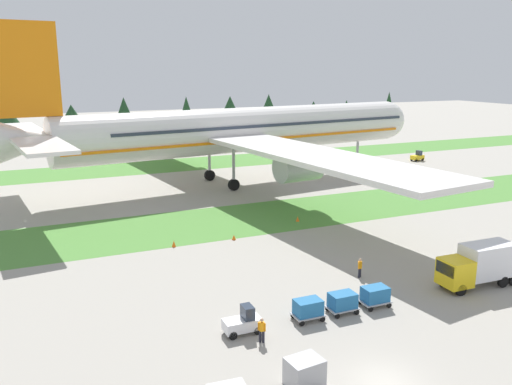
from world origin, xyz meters
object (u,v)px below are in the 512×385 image
at_px(ground_crew_loader, 360,267).
at_px(ground_crew_marshaller, 262,329).
at_px(baggage_tug, 243,322).
at_px(taxiway_marker_0, 298,219).
at_px(cargo_dolly_lead, 308,308).
at_px(catering_truck, 479,264).
at_px(pushback_tractor, 418,157).
at_px(taxiway_marker_1, 174,244).
at_px(uld_container_1, 304,372).
at_px(airliner, 234,130).
at_px(cargo_dolly_second, 342,301).
at_px(taxiway_marker_2, 234,237).
at_px(cargo_dolly_third, 375,295).

bearing_deg(ground_crew_loader, ground_crew_marshaller, -3.61).
bearing_deg(baggage_tug, ground_crew_marshaller, -158.00).
xyz_separation_m(baggage_tug, taxiway_marker_0, (16.21, 22.41, -0.51)).
height_order(baggage_tug, cargo_dolly_lead, baggage_tug).
distance_m(baggage_tug, catering_truck, 20.99).
distance_m(pushback_tractor, taxiway_marker_1, 64.47).
bearing_deg(baggage_tug, catering_truck, -90.42).
height_order(cargo_dolly_lead, catering_truck, catering_truck).
bearing_deg(uld_container_1, airliner, 72.83).
bearing_deg(baggage_tug, cargo_dolly_second, -90.00).
xyz_separation_m(pushback_tractor, taxiway_marker_0, (-41.02, -27.35, -0.51)).
relative_size(ground_crew_loader, taxiway_marker_0, 2.85).
xyz_separation_m(ground_crew_loader, taxiway_marker_0, (3.17, 17.32, -0.64)).
height_order(cargo_dolly_second, taxiway_marker_2, cargo_dolly_second).
distance_m(ground_crew_marshaller, uld_container_1, 5.43).
relative_size(cargo_dolly_lead, pushback_tractor, 0.81).
bearing_deg(pushback_tractor, taxiway_marker_0, 116.69).
xyz_separation_m(airliner, taxiway_marker_2, (-10.14, -25.75, -8.08)).
bearing_deg(taxiway_marker_0, catering_truck, -78.25).
distance_m(ground_crew_loader, taxiway_marker_0, 17.62).
relative_size(baggage_tug, ground_crew_loader, 1.50).
xyz_separation_m(baggage_tug, taxiway_marker_2, (6.77, 19.07, -0.54)).
xyz_separation_m(cargo_dolly_lead, pushback_tractor, (52.21, 49.83, -0.10)).
relative_size(cargo_dolly_third, uld_container_1, 1.11).
height_order(pushback_tractor, uld_container_1, pushback_tractor).
distance_m(airliner, cargo_dolly_third, 45.96).
height_order(ground_crew_loader, uld_container_1, ground_crew_loader).
xyz_separation_m(cargo_dolly_third, taxiway_marker_2, (-4.05, 19.20, -0.65)).
height_order(taxiway_marker_0, taxiway_marker_2, taxiway_marker_0).
bearing_deg(cargo_dolly_lead, uld_container_1, 150.11).
relative_size(uld_container_1, taxiway_marker_1, 3.01).
relative_size(ground_crew_marshaller, ground_crew_loader, 1.00).
xyz_separation_m(baggage_tug, ground_crew_loader, (13.04, 5.09, 0.13)).
xyz_separation_m(cargo_dolly_lead, taxiway_marker_0, (11.18, 22.48, -0.61)).
relative_size(airliner, ground_crew_marshaller, 49.29).
height_order(cargo_dolly_third, uld_container_1, uld_container_1).
height_order(baggage_tug, catering_truck, catering_truck).
distance_m(uld_container_1, taxiway_marker_0, 33.23).
distance_m(cargo_dolly_lead, uld_container_1, 8.14).
bearing_deg(uld_container_1, baggage_tug, 97.11).
bearing_deg(uld_container_1, taxiway_marker_1, 91.15).
height_order(baggage_tug, taxiway_marker_2, baggage_tug).
height_order(baggage_tug, uld_container_1, baggage_tug).
bearing_deg(cargo_dolly_second, baggage_tug, 90.00).
xyz_separation_m(baggage_tug, cargo_dolly_second, (7.92, -0.10, 0.10)).
bearing_deg(catering_truck, taxiway_marker_1, 47.77).
bearing_deg(taxiway_marker_2, ground_crew_marshaller, -106.48).
xyz_separation_m(catering_truck, pushback_tractor, (36.28, 50.18, -1.14)).
bearing_deg(ground_crew_marshaller, taxiway_marker_1, 133.15).
distance_m(cargo_dolly_lead, taxiway_marker_0, 25.11).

